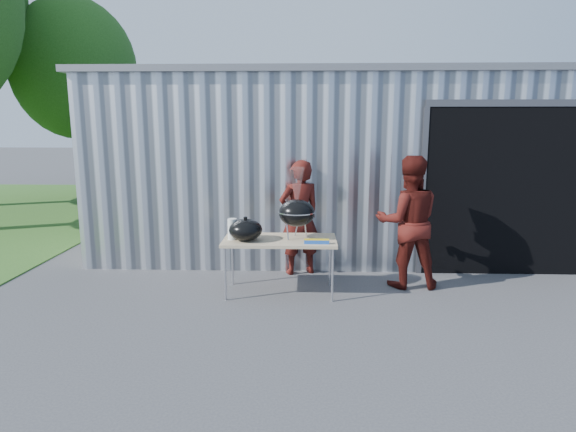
{
  "coord_description": "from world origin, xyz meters",
  "views": [
    {
      "loc": [
        0.3,
        -5.49,
        2.26
      ],
      "look_at": [
        0.08,
        0.79,
        1.05
      ],
      "focal_mm": 30.0,
      "sensor_mm": 36.0,
      "label": 1
    }
  ],
  "objects_px": {
    "person_cook": "(300,218)",
    "person_bystander": "(408,222)",
    "kettle_grill": "(297,208)",
    "folding_table": "(280,242)"
  },
  "relations": [
    {
      "from": "person_cook",
      "to": "person_bystander",
      "type": "height_order",
      "value": "person_bystander"
    },
    {
      "from": "folding_table",
      "to": "person_bystander",
      "type": "relative_size",
      "value": 0.82
    },
    {
      "from": "person_bystander",
      "to": "kettle_grill",
      "type": "bearing_deg",
      "value": 10.88
    },
    {
      "from": "kettle_grill",
      "to": "person_bystander",
      "type": "height_order",
      "value": "person_bystander"
    },
    {
      "from": "folding_table",
      "to": "kettle_grill",
      "type": "bearing_deg",
      "value": 8.64
    },
    {
      "from": "person_cook",
      "to": "person_bystander",
      "type": "relative_size",
      "value": 0.94
    },
    {
      "from": "folding_table",
      "to": "kettle_grill",
      "type": "height_order",
      "value": "kettle_grill"
    },
    {
      "from": "folding_table",
      "to": "person_cook",
      "type": "distance_m",
      "value": 0.93
    },
    {
      "from": "kettle_grill",
      "to": "person_cook",
      "type": "xyz_separation_m",
      "value": [
        0.03,
        0.85,
        -0.3
      ]
    },
    {
      "from": "kettle_grill",
      "to": "person_cook",
      "type": "relative_size",
      "value": 0.55
    }
  ]
}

